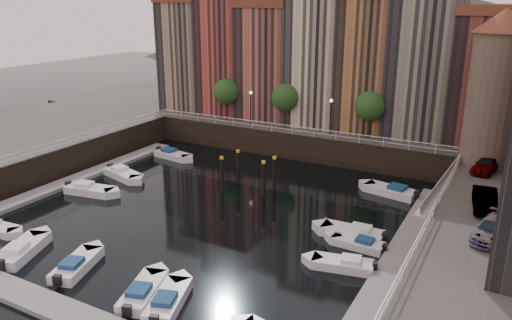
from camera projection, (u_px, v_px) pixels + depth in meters
The scene contains 27 objects.
ground at pixel (215, 209), 43.55m from camera, with size 200.00×200.00×0.00m, color black.
quay_far at pixel (324, 128), 64.77m from camera, with size 80.00×20.00×3.00m, color black.
dock_left at pixel (74, 180), 50.05m from camera, with size 2.00×28.00×0.35m, color gray.
dock_right at pixel (399, 256), 35.26m from camera, with size 2.00×28.00×0.35m, color gray.
dock_near at pixel (56, 308), 29.31m from camera, with size 30.00×2.00×0.35m, color gray.
mountains at pixel (447, 36), 132.09m from camera, with size 145.00×100.00×18.00m.
far_terrace at pixel (346, 57), 58.25m from camera, with size 48.70×10.30×17.50m.
corner_tower at pixel (496, 87), 43.36m from camera, with size 5.20×5.20×13.80m.
promenade_trees at pixel (290, 98), 57.30m from camera, with size 21.20×3.20×5.20m.
street_lamps at pixel (289, 106), 56.53m from camera, with size 10.36×0.36×4.18m.
railings at pixel (242, 153), 46.45m from camera, with size 36.08×34.04×0.52m.
gangway at pixel (441, 186), 43.49m from camera, with size 2.78×8.32×3.73m.
mooring_pilings at pixel (249, 174), 47.27m from camera, with size 4.71×2.87×3.78m.
boat_left_2 at pixel (89, 190), 46.89m from camera, with size 5.12×2.61×1.15m.
boat_left_3 at pixel (123, 174), 51.08m from camera, with size 5.19×3.03×1.16m.
boat_left_4 at pixel (172, 155), 57.40m from camera, with size 4.95×2.37×1.11m.
boat_right_1 at pixel (344, 264), 33.84m from camera, with size 4.50×2.39×1.01m.
boat_right_2 at pixel (359, 244), 36.73m from camera, with size 4.13×1.66×0.94m.
boat_right_3 at pixel (354, 233), 38.21m from camera, with size 5.08×1.99×1.16m.
boat_right_4 at pixel (392, 191), 46.54m from camera, with size 5.21×2.71×1.17m.
boat_near_0 at pixel (21, 251), 35.54m from camera, with size 3.48×5.23×1.18m.
boat_near_1 at pixel (76, 265), 33.64m from camera, with size 2.97×4.85×1.09m.
boat_near_2 at pixel (143, 292), 30.57m from camera, with size 3.00×4.84×1.09m.
boat_near_3 at pixel (168, 301), 29.68m from camera, with size 3.05×4.82×1.08m.
car_a at pixel (487, 166), 43.24m from camera, with size 1.66×4.11×1.40m, color gray.
car_b at pixel (485, 201), 35.67m from camera, with size 1.52×4.35×1.43m, color gray.
car_c at pixel (493, 230), 31.30m from camera, with size 1.82×4.48×1.30m, color gray.
Camera 1 is at (22.41, -33.43, 17.54)m, focal length 35.00 mm.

